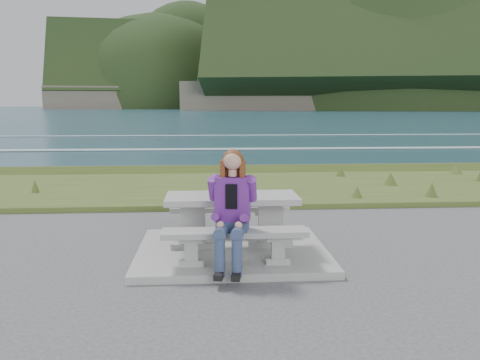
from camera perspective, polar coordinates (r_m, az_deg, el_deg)
The scene contains 9 objects.
concrete_slab at distance 6.61m, azimuth -0.97°, elevation -8.68°, with size 2.60×2.10×0.10m, color gray.
picnic_table at distance 6.44m, azimuth -0.99°, elevation -3.31°, with size 1.80×0.75×0.75m.
bench_landward at distance 5.82m, azimuth -0.64°, elevation -7.05°, with size 1.80×0.35×0.45m.
bench_seaward at distance 7.18m, azimuth -1.26°, elevation -3.92°, with size 1.80×0.35×0.45m.
grass_verge at distance 11.48m, azimuth -2.22°, elevation -1.23°, with size 160.00×4.50×0.22m, color #34481B.
shore_drop at distance 14.34m, azimuth -2.55°, elevation 0.86°, with size 160.00×0.80×2.20m, color #64564B.
ocean at distance 31.61m, azimuth -3.24°, elevation 2.26°, with size 1600.00×1600.00×0.09m.
headland_range at distance 447.14m, azimuth 21.71°, elevation 9.59°, with size 729.83×363.95×226.65m.
seated_woman at distance 5.64m, azimuth -1.08°, elevation -5.66°, with size 0.52×0.78×1.45m.
Camera 1 is at (-0.31, -6.28, 2.08)m, focal length 35.00 mm.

